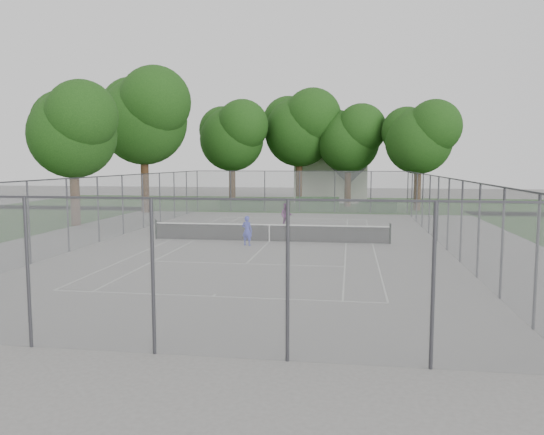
# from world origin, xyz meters

# --- Properties ---
(ground) EXTENTS (120.00, 120.00, 0.00)m
(ground) POSITION_xyz_m (0.00, 0.00, 0.00)
(ground) COLOR slate
(ground) RESTS_ON ground
(grass_far) EXTENTS (60.00, 20.00, 0.00)m
(grass_far) POSITION_xyz_m (0.00, 26.00, 0.00)
(grass_far) COLOR #1B4012
(grass_far) RESTS_ON ground
(court_markings) EXTENTS (11.03, 23.83, 0.01)m
(court_markings) POSITION_xyz_m (0.00, 0.00, 0.01)
(court_markings) COLOR beige
(court_markings) RESTS_ON ground
(tennis_net) EXTENTS (12.87, 0.10, 1.10)m
(tennis_net) POSITION_xyz_m (0.00, 0.00, 0.51)
(tennis_net) COLOR black
(tennis_net) RESTS_ON ground
(perimeter_fence) EXTENTS (18.08, 34.08, 3.52)m
(perimeter_fence) POSITION_xyz_m (0.00, 0.00, 1.81)
(perimeter_fence) COLOR #38383D
(perimeter_fence) RESTS_ON ground
(tree_far_left) EXTENTS (7.04, 6.43, 10.12)m
(tree_far_left) POSITION_xyz_m (-6.95, 22.16, 6.95)
(tree_far_left) COLOR #392315
(tree_far_left) RESTS_ON ground
(tree_far_midleft) EXTENTS (7.90, 7.22, 11.36)m
(tree_far_midleft) POSITION_xyz_m (-0.68, 24.65, 7.81)
(tree_far_midleft) COLOR #392315
(tree_far_midleft) RESTS_ON ground
(tree_far_midright) EXTENTS (6.74, 6.16, 9.69)m
(tree_far_midright) POSITION_xyz_m (4.13, 23.36, 6.66)
(tree_far_midright) COLOR #392315
(tree_far_midright) RESTS_ON ground
(tree_far_right) EXTENTS (6.67, 6.09, 9.59)m
(tree_far_right) POSITION_xyz_m (10.22, 19.97, 6.59)
(tree_far_right) COLOR #392315
(tree_far_right) RESTS_ON ground
(tree_side_back) EXTENTS (8.38, 7.65, 12.04)m
(tree_side_back) POSITION_xyz_m (-12.85, 14.83, 8.28)
(tree_side_back) COLOR #392315
(tree_side_back) RESTS_ON ground
(tree_side_front) EXTENTS (6.65, 6.07, 9.55)m
(tree_side_front) POSITION_xyz_m (-13.99, 5.25, 6.56)
(tree_side_front) COLOR #392315
(tree_side_front) RESTS_ON ground
(hedge_left) EXTENTS (3.86, 1.16, 0.97)m
(hedge_left) POSITION_xyz_m (-5.24, 18.16, 0.48)
(hedge_left) COLOR #194416
(hedge_left) RESTS_ON ground
(hedge_mid) EXTENTS (3.80, 1.09, 1.20)m
(hedge_mid) POSITION_xyz_m (1.44, 18.53, 0.60)
(hedge_mid) COLOR #194416
(hedge_mid) RESTS_ON ground
(hedge_right) EXTENTS (3.17, 1.16, 0.95)m
(hedge_right) POSITION_xyz_m (6.61, 17.78, 0.48)
(hedge_right) COLOR #194416
(hedge_right) RESTS_ON ground
(house) EXTENTS (7.53, 5.84, 9.38)m
(house) POSITION_xyz_m (2.24, 29.72, 3.77)
(house) COLOR silver
(house) RESTS_ON ground
(girl_player) EXTENTS (0.64, 0.50, 1.53)m
(girl_player) POSITION_xyz_m (-0.93, -1.47, 0.77)
(girl_player) COLOR #3139B9
(girl_player) RESTS_ON ground
(woman_player) EXTENTS (0.90, 0.77, 1.61)m
(woman_player) POSITION_xyz_m (0.18, 6.11, 0.80)
(woman_player) COLOR #642162
(woman_player) RESTS_ON ground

